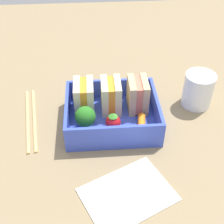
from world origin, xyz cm
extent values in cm
cube|color=#887453|center=(0.00, 0.00, -1.00)|extent=(120.00, 120.00, 2.00)
cube|color=blue|center=(0.00, 0.00, 0.60)|extent=(17.16, 14.12, 1.20)
cube|color=blue|center=(0.00, 6.76, 3.24)|extent=(17.16, 0.60, 4.09)
cube|color=blue|center=(0.00, -6.76, 3.24)|extent=(17.16, 0.60, 4.09)
cube|color=blue|center=(-8.28, 0.00, 3.24)|extent=(0.60, 12.92, 4.09)
cube|color=blue|center=(8.28, 0.00, 3.24)|extent=(0.60, 12.92, 4.09)
cube|color=beige|center=(-6.34, 2.77, 4.36)|extent=(1.22, 5.54, 6.33)
cube|color=orange|center=(-5.12, 2.77, 4.36)|extent=(1.22, 5.10, 5.82)
cube|color=beige|center=(-3.90, 2.77, 4.36)|extent=(1.22, 5.54, 6.33)
cube|color=beige|center=(-1.22, 2.77, 4.36)|extent=(1.22, 5.54, 6.33)
cube|color=orange|center=(0.00, 2.77, 4.36)|extent=(1.22, 5.10, 5.82)
cube|color=beige|center=(1.22, 2.77, 4.36)|extent=(1.22, 5.54, 6.33)
cube|color=tan|center=(3.90, 2.77, 4.36)|extent=(1.22, 5.54, 6.33)
cube|color=#D87259|center=(5.12, 2.77, 4.36)|extent=(1.22, 5.10, 5.82)
cube|color=tan|center=(6.34, 2.77, 4.36)|extent=(1.22, 5.54, 6.33)
cylinder|color=#80C55B|center=(-4.95, -2.57, 2.03)|extent=(1.36, 1.36, 1.65)
sphere|color=#277021|center=(-4.95, -2.57, 4.17)|extent=(3.76, 3.76, 3.76)
sphere|color=red|center=(-0.14, -2.73, 2.60)|extent=(2.79, 2.79, 2.79)
cone|color=#419330|center=(-0.14, -2.73, 4.29)|extent=(1.67, 1.67, 0.60)
cylinder|color=orange|center=(5.23, -2.88, 1.89)|extent=(2.11, 4.85, 1.39)
cylinder|color=tan|center=(-16.40, 1.95, 0.35)|extent=(3.33, 18.03, 0.70)
cylinder|color=tan|center=(-15.11, 2.14, 0.35)|extent=(3.33, 18.03, 0.70)
cylinder|color=white|center=(17.62, 4.59, 3.50)|extent=(5.99, 5.99, 7.01)
cube|color=white|center=(1.24, -16.46, 0.20)|extent=(16.14, 14.42, 0.40)
camera|label=1|loc=(-3.17, -44.00, 41.00)|focal=50.00mm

